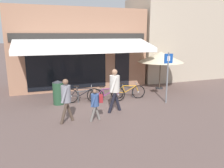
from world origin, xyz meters
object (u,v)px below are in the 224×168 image
object	(u,v)px
bicycle_black	(83,95)
bicycle_purple	(107,95)
pedestrian_adult	(115,86)
parking_sign	(168,72)
litter_bin	(58,92)
pedestrian_child	(96,102)
bicycle_orange	(128,91)
pedestrian_second_adult	(66,96)
cafe_parasol	(161,57)

from	to	relation	value
bicycle_black	bicycle_purple	distance (m)	1.19
pedestrian_adult	parking_sign	bearing A→B (deg)	-164.88
bicycle_black	pedestrian_adult	world-z (taller)	pedestrian_adult
pedestrian_adult	litter_bin	bearing A→B (deg)	-31.99
bicycle_black	bicycle_purple	size ratio (longest dim) A/B	1.02
bicycle_black	pedestrian_child	world-z (taller)	pedestrian_child
bicycle_orange	pedestrian_second_adult	xyz separation A→B (m)	(-3.33, -2.10, 0.63)
bicycle_black	bicycle_orange	xyz separation A→B (m)	(2.29, -0.08, -0.01)
pedestrian_adult	bicycle_black	bearing A→B (deg)	-50.45
bicycle_orange	parking_sign	distance (m)	2.21
bicycle_black	bicycle_orange	distance (m)	2.30
litter_bin	cafe_parasol	size ratio (longest dim) A/B	0.43
bicycle_purple	bicycle_orange	world-z (taller)	bicycle_purple
bicycle_orange	litter_bin	size ratio (longest dim) A/B	1.52
litter_bin	bicycle_orange	bearing A→B (deg)	-3.47
bicycle_black	bicycle_purple	world-z (taller)	bicycle_black
bicycle_purple	pedestrian_adult	xyz separation A→B (m)	(-0.13, -1.35, 0.73)
bicycle_black	pedestrian_adult	xyz separation A→B (m)	(1.01, -1.67, 0.72)
pedestrian_child	pedestrian_second_adult	world-z (taller)	pedestrian_second_adult
bicycle_orange	pedestrian_second_adult	size ratio (longest dim) A/B	1.04
parking_sign	pedestrian_second_adult	bearing A→B (deg)	-170.14
bicycle_black	pedestrian_second_adult	distance (m)	2.49
bicycle_orange	parking_sign	xyz separation A→B (m)	(1.44, -1.27, 1.10)
bicycle_purple	cafe_parasol	xyz separation A→B (m)	(3.78, 1.54, 1.53)
bicycle_purple	parking_sign	bearing A→B (deg)	-13.86
bicycle_black	cafe_parasol	bearing A→B (deg)	26.75
bicycle_purple	bicycle_orange	xyz separation A→B (m)	(1.15, 0.24, -0.00)
bicycle_purple	pedestrian_adult	size ratio (longest dim) A/B	0.95
pedestrian_adult	pedestrian_second_adult	xyz separation A→B (m)	(-2.05, -0.51, -0.10)
bicycle_black	parking_sign	world-z (taller)	parking_sign
pedestrian_second_adult	litter_bin	distance (m)	2.35
pedestrian_second_adult	cafe_parasol	world-z (taller)	cafe_parasol
bicycle_purple	pedestrian_second_adult	xyz separation A→B (m)	(-2.18, -1.86, 0.63)
pedestrian_adult	pedestrian_child	distance (m)	1.27
pedestrian_adult	cafe_parasol	world-z (taller)	cafe_parasol
pedestrian_child	pedestrian_second_adult	size ratio (longest dim) A/B	0.74
bicycle_purple	litter_bin	size ratio (longest dim) A/B	1.52
pedestrian_second_adult	pedestrian_adult	bearing A→B (deg)	-167.26
bicycle_black	bicycle_orange	bearing A→B (deg)	10.83
bicycle_black	litter_bin	bearing A→B (deg)	-173.58
pedestrian_child	pedestrian_second_adult	distance (m)	1.10
pedestrian_child	pedestrian_adult	bearing A→B (deg)	-133.30
pedestrian_child	litter_bin	xyz separation A→B (m)	(-1.12, 2.50, -0.18)
litter_bin	cafe_parasol	xyz separation A→B (m)	(6.02, 1.09, 1.32)
pedestrian_adult	litter_bin	size ratio (longest dim) A/B	1.61
bicycle_black	pedestrian_second_adult	world-z (taller)	pedestrian_second_adult
pedestrian_second_adult	litter_bin	size ratio (longest dim) A/B	1.45
litter_bin	bicycle_black	bearing A→B (deg)	-6.45
pedestrian_child	parking_sign	xyz separation A→B (m)	(3.72, 1.03, 0.71)
pedestrian_child	cafe_parasol	xyz separation A→B (m)	(4.91, 3.60, 1.14)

